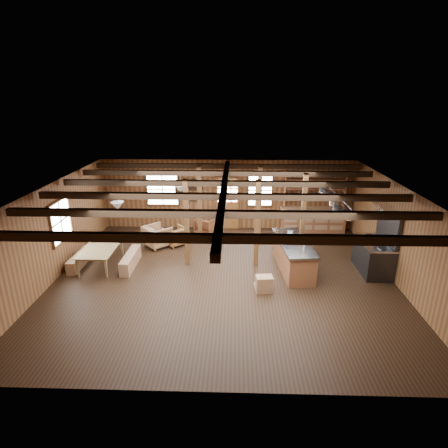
{
  "coord_description": "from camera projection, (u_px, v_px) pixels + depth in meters",
  "views": [
    {
      "loc": [
        0.33,
        -10.01,
        5.26
      ],
      "look_at": [
        -0.03,
        1.19,
        1.32
      ],
      "focal_mm": 30.0,
      "sensor_mm": 36.0,
      "label": 1
    }
  ],
  "objects": [
    {
      "name": "counter_pot",
      "position": [
        292.0,
        232.0,
        12.07
      ],
      "size": [
        0.27,
        0.27,
        0.16
      ],
      "primitive_type": "cylinder",
      "color": "silver",
      "rests_on": "kitchen_island"
    },
    {
      "name": "armchair_c",
      "position": [
        157.0,
        236.0,
        13.44
      ],
      "size": [
        1.19,
        1.19,
        0.77
      ],
      "primitive_type": "imported",
      "rotation": [
        0.0,
        0.0,
        2.35
      ],
      "color": "olive",
      "rests_on": "floor"
    },
    {
      "name": "kitchen_island",
      "position": [
        293.0,
        255.0,
        11.63
      ],
      "size": [
        1.13,
        2.58,
        1.2
      ],
      "rotation": [
        0.0,
        0.0,
        0.1
      ],
      "color": "brown",
      "rests_on": "floor"
    },
    {
      "name": "window_left",
      "position": [
        60.0,
        221.0,
        11.28
      ],
      "size": [
        0.14,
        1.24,
        1.32
      ],
      "color": "white",
      "rests_on": "wall_back"
    },
    {
      "name": "notice_boards",
      "position": [
        190.0,
        189.0,
        14.89
      ],
      "size": [
        1.08,
        0.03,
        0.9
      ],
      "color": "silver",
      "rests_on": "wall_back"
    },
    {
      "name": "back_door",
      "position": [
        227.0,
        208.0,
        15.1
      ],
      "size": [
        1.02,
        0.08,
        2.15
      ],
      "color": "brown",
      "rests_on": "floor"
    },
    {
      "name": "bowl",
      "position": [
        284.0,
        239.0,
        11.6
      ],
      "size": [
        0.32,
        0.32,
        0.06
      ],
      "primitive_type": "imported",
      "rotation": [
        0.0,
        0.0,
        -0.39
      ],
      "color": "silver",
      "rests_on": "kitchen_island"
    },
    {
      "name": "timber_posts",
      "position": [
        241.0,
        213.0,
        12.67
      ],
      "size": [
        3.95,
        2.35,
        2.8
      ],
      "color": "#4A2C15",
      "rests_on": "floor"
    },
    {
      "name": "bench_aisle",
      "position": [
        131.0,
        260.0,
        11.92
      ],
      "size": [
        0.3,
        1.59,
        0.44
      ],
      "primitive_type": "cube",
      "color": "brown",
      "rests_on": "floor"
    },
    {
      "name": "armchair_b",
      "position": [
        206.0,
        226.0,
        14.69
      ],
      "size": [
        0.91,
        0.92,
        0.65
      ],
      "primitive_type": "imported",
      "rotation": [
        0.0,
        0.0,
        2.76
      ],
      "color": "brown",
      "rests_on": "floor"
    },
    {
      "name": "armchair_a",
      "position": [
        175.0,
        236.0,
        13.61
      ],
      "size": [
        1.01,
        1.01,
        0.66
      ],
      "primitive_type": "imported",
      "rotation": [
        0.0,
        0.0,
        3.85
      ],
      "color": "brown",
      "rests_on": "floor"
    },
    {
      "name": "commercial_range",
      "position": [
        376.0,
        252.0,
        11.46
      ],
      "size": [
        0.86,
        1.68,
        2.07
      ],
      "color": "#2F2F32",
      "rests_on": "floor"
    },
    {
      "name": "window_back_right",
      "position": [
        260.0,
        190.0,
        14.83
      ],
      "size": [
        1.02,
        0.06,
        1.32
      ],
      "color": "white",
      "rests_on": "wall_back"
    },
    {
      "name": "back_counter",
      "position": [
        313.0,
        217.0,
        14.85
      ],
      "size": [
        2.55,
        0.6,
        2.45
      ],
      "color": "brown",
      "rests_on": "floor"
    },
    {
      "name": "bench_wall",
      "position": [
        80.0,
        260.0,
        11.98
      ],
      "size": [
        0.28,
        1.48,
        0.41
      ],
      "primitive_type": "cube",
      "color": "brown",
      "rests_on": "floor"
    },
    {
      "name": "window_back_left",
      "position": [
        163.0,
        190.0,
        14.94
      ],
      "size": [
        1.32,
        0.06,
        1.32
      ],
      "color": "white",
      "rests_on": "wall_back"
    },
    {
      "name": "pot_rack",
      "position": [
        335.0,
        203.0,
        10.67
      ],
      "size": [
        0.4,
        3.0,
        0.46
      ],
      "color": "#2F2F32",
      "rests_on": "ceiling"
    },
    {
      "name": "pendant_lamps",
      "position": [
        152.0,
        197.0,
        11.46
      ],
      "size": [
        1.86,
        2.36,
        0.66
      ],
      "color": "#2F2F32",
      "rests_on": "ceiling"
    },
    {
      "name": "dining_table",
      "position": [
        102.0,
        257.0,
        11.91
      ],
      "size": [
        1.05,
        1.86,
        0.65
      ],
      "primitive_type": "imported",
      "rotation": [
        0.0,
        0.0,
        1.58
      ],
      "color": "olive",
      "rests_on": "floor"
    },
    {
      "name": "room",
      "position": [
        224.0,
        235.0,
        10.73
      ],
      "size": [
        10.04,
        9.04,
        2.84
      ],
      "color": "black",
      "rests_on": "ground"
    },
    {
      "name": "step_stool",
      "position": [
        264.0,
        284.0,
        10.41
      ],
      "size": [
        0.55,
        0.42,
        0.46
      ],
      "primitive_type": "cube",
      "rotation": [
        0.0,
        0.0,
        0.1
      ],
      "color": "brown",
      "rests_on": "floor"
    },
    {
      "name": "ceiling_joists",
      "position": [
        224.0,
        190.0,
        10.47
      ],
      "size": [
        9.8,
        8.82,
        0.18
      ],
      "color": "black",
      "rests_on": "ceiling"
    }
  ]
}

